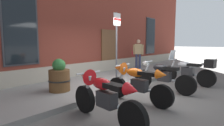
# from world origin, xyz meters

# --- Properties ---
(ground_plane) EXTENTS (140.00, 140.00, 0.00)m
(ground_plane) POSITION_xyz_m (0.00, 0.00, 0.00)
(ground_plane) COLOR #565451
(sidewalk) EXTENTS (28.49, 2.91, 0.14)m
(sidewalk) POSITION_xyz_m (0.00, 1.45, 0.07)
(sidewalk) COLOR slate
(sidewalk) RESTS_ON ground_plane
(motorcycle_red_sport) EXTENTS (0.62, 2.12, 1.04)m
(motorcycle_red_sport) POSITION_xyz_m (-2.33, -1.05, 0.57)
(motorcycle_red_sport) COLOR black
(motorcycle_red_sport) RESTS_ON ground_plane
(motorcycle_orange_sport) EXTENTS (0.62, 2.01, 1.07)m
(motorcycle_orange_sport) POSITION_xyz_m (-0.85, -0.88, 0.58)
(motorcycle_orange_sport) COLOR black
(motorcycle_orange_sport) RESTS_ON ground_plane
(motorcycle_black_naked) EXTENTS (0.62, 2.19, 0.98)m
(motorcycle_black_naked) POSITION_xyz_m (0.70, -0.92, 0.49)
(motorcycle_black_naked) COLOR black
(motorcycle_black_naked) RESTS_ON ground_plane
(motorcycle_silver_touring) EXTENTS (0.62, 2.14, 1.32)m
(motorcycle_silver_touring) POSITION_xyz_m (2.27, -1.30, 0.55)
(motorcycle_silver_touring) COLOR black
(motorcycle_silver_touring) RESTS_ON ground_plane
(pedestrian_tan_coat) EXTENTS (0.44, 0.59, 1.66)m
(pedestrian_tan_coat) POSITION_xyz_m (3.89, 2.08, 1.08)
(pedestrian_tan_coat) COLOR #2D3351
(pedestrian_tan_coat) RESTS_ON sidewalk
(parking_sign) EXTENTS (0.36, 0.07, 2.55)m
(parking_sign) POSITION_xyz_m (0.11, 0.58, 1.79)
(parking_sign) COLOR #4C4C51
(parking_sign) RESTS_ON sidewalk
(barrel_planter) EXTENTS (0.66, 0.66, 1.00)m
(barrel_planter) POSITION_xyz_m (-1.86, 1.24, 0.56)
(barrel_planter) COLOR brown
(barrel_planter) RESTS_ON sidewalk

